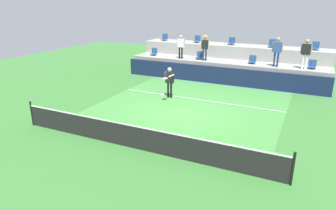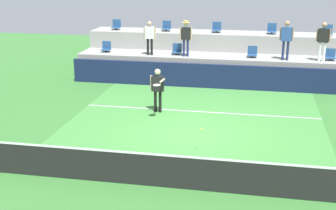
# 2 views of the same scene
# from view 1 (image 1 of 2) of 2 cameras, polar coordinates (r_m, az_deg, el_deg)

# --- Properties ---
(ground_plane) EXTENTS (40.00, 40.00, 0.00)m
(ground_plane) POSITION_cam_1_polar(r_m,az_deg,el_deg) (14.45, 2.44, -1.66)
(ground_plane) COLOR #336B2D
(court_inner_paint) EXTENTS (9.00, 10.00, 0.01)m
(court_inner_paint) POSITION_cam_1_polar(r_m,az_deg,el_deg) (15.32, 3.92, -0.45)
(court_inner_paint) COLOR #3D7F38
(court_inner_paint) RESTS_ON ground_plane
(court_service_line) EXTENTS (9.00, 0.06, 0.00)m
(court_service_line) POSITION_cam_1_polar(r_m,az_deg,el_deg) (16.56, 5.72, 1.03)
(court_service_line) COLOR white
(court_service_line) RESTS_ON ground_plane
(tennis_net) EXTENTS (10.48, 0.08, 1.07)m
(tennis_net) POSITION_cam_1_polar(r_m,az_deg,el_deg) (10.98, -5.85, -5.92)
(tennis_net) COLOR black
(tennis_net) RESTS_ON ground_plane
(sponsor_backboard) EXTENTS (13.00, 0.16, 1.10)m
(sponsor_backboard) POSITION_cam_1_polar(r_m,az_deg,el_deg) (19.72, 9.40, 5.46)
(sponsor_backboard) COLOR #141E42
(sponsor_backboard) RESTS_ON ground_plane
(seating_tier_lower) EXTENTS (13.00, 1.80, 1.25)m
(seating_tier_lower) POSITION_cam_1_polar(r_m,az_deg,el_deg) (20.92, 10.44, 6.40)
(seating_tier_lower) COLOR gray
(seating_tier_lower) RESTS_ON ground_plane
(seating_tier_upper) EXTENTS (13.00, 1.80, 2.10)m
(seating_tier_upper) POSITION_cam_1_polar(r_m,az_deg,el_deg) (22.55, 11.76, 8.33)
(seating_tier_upper) COLOR gray
(seating_tier_upper) RESTS_ON ground_plane
(stadium_chair_lower_far_left) EXTENTS (0.44, 0.40, 0.52)m
(stadium_chair_lower_far_left) POSITION_cam_1_polar(r_m,az_deg,el_deg) (22.63, -2.67, 9.82)
(stadium_chair_lower_far_left) COLOR #2D2D33
(stadium_chair_lower_far_left) RESTS_ON seating_tier_lower
(stadium_chair_lower_left) EXTENTS (0.44, 0.40, 0.52)m
(stadium_chair_lower_left) POSITION_cam_1_polar(r_m,az_deg,el_deg) (21.21, 5.91, 9.10)
(stadium_chair_lower_left) COLOR #2D2D33
(stadium_chair_lower_left) RESTS_ON seating_tier_lower
(stadium_chair_lower_right) EXTENTS (0.44, 0.40, 0.52)m
(stadium_chair_lower_right) POSITION_cam_1_polar(r_m,az_deg,el_deg) (20.31, 15.49, 8.07)
(stadium_chair_lower_right) COLOR #2D2D33
(stadium_chair_lower_right) RESTS_ON seating_tier_lower
(stadium_chair_lower_far_right) EXTENTS (0.44, 0.40, 0.52)m
(stadium_chair_lower_far_right) POSITION_cam_1_polar(r_m,az_deg,el_deg) (20.01, 25.35, 6.76)
(stadium_chair_lower_far_right) COLOR #2D2D33
(stadium_chair_lower_far_right) RESTS_ON seating_tier_lower
(stadium_chair_upper_far_left) EXTENTS (0.44, 0.40, 0.52)m
(stadium_chair_upper_far_left) POSITION_cam_1_polar(r_m,az_deg,el_deg) (24.10, -0.66, 12.45)
(stadium_chair_upper_far_left) COLOR #2D2D33
(stadium_chair_upper_far_left) RESTS_ON seating_tier_upper
(stadium_chair_upper_left) EXTENTS (0.44, 0.40, 0.52)m
(stadium_chair_upper_left) POSITION_cam_1_polar(r_m,az_deg,el_deg) (23.05, 5.47, 12.06)
(stadium_chair_upper_left) COLOR #2D2D33
(stadium_chair_upper_left) RESTS_ON seating_tier_upper
(stadium_chair_upper_center) EXTENTS (0.44, 0.40, 0.52)m
(stadium_chair_upper_center) POSITION_cam_1_polar(r_m,az_deg,el_deg) (22.30, 11.82, 11.51)
(stadium_chair_upper_center) COLOR #2D2D33
(stadium_chair_upper_center) RESTS_ON seating_tier_upper
(stadium_chair_upper_right) EXTENTS (0.44, 0.40, 0.52)m
(stadium_chair_upper_right) POSITION_cam_1_polar(r_m,az_deg,el_deg) (21.81, 18.87, 10.74)
(stadium_chair_upper_right) COLOR #2D2D33
(stadium_chair_upper_right) RESTS_ON seating_tier_upper
(stadium_chair_upper_far_right) EXTENTS (0.44, 0.40, 0.52)m
(stadium_chair_upper_far_right) POSITION_cam_1_polar(r_m,az_deg,el_deg) (21.65, 25.86, 9.81)
(stadium_chair_upper_far_right) COLOR #2D2D33
(stadium_chair_upper_far_right) RESTS_ON seating_tier_upper
(tennis_player) EXTENTS (0.61, 1.22, 1.69)m
(tennis_player) POSITION_cam_1_polar(r_m,az_deg,el_deg) (16.52, 0.26, 4.79)
(tennis_player) COLOR black
(tennis_player) RESTS_ON ground_plane
(spectator_leaning_on_rail) EXTENTS (0.57, 0.24, 1.60)m
(spectator_leaning_on_rail) POSITION_cam_1_polar(r_m,az_deg,el_deg) (21.19, 2.41, 11.20)
(spectator_leaning_on_rail) COLOR black
(spectator_leaning_on_rail) RESTS_ON seating_tier_lower
(spectator_with_hat) EXTENTS (0.57, 0.44, 1.67)m
(spectator_with_hat) POSITION_cam_1_polar(r_m,az_deg,el_deg) (20.57, 6.92, 11.01)
(spectator_with_hat) COLOR navy
(spectator_with_hat) RESTS_ON seating_tier_lower
(spectator_in_white) EXTENTS (0.61, 0.25, 1.77)m
(spectator_in_white) POSITION_cam_1_polar(r_m,az_deg,el_deg) (19.59, 19.75, 9.82)
(spectator_in_white) COLOR navy
(spectator_in_white) RESTS_ON seating_tier_lower
(spectator_in_grey) EXTENTS (0.61, 0.26, 1.74)m
(spectator_in_grey) POSITION_cam_1_polar(r_m,az_deg,el_deg) (19.50, 24.39, 9.15)
(spectator_in_grey) COLOR white
(spectator_in_grey) RESTS_ON seating_tier_lower
(tennis_ball) EXTENTS (0.07, 0.07, 0.07)m
(tennis_ball) POSITION_cam_1_polar(r_m,az_deg,el_deg) (12.65, 1.95, -1.18)
(tennis_ball) COLOR #CCE033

